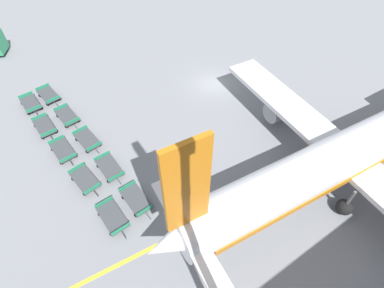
{
  "coord_description": "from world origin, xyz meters",
  "views": [
    {
      "loc": [
        22.37,
        -17.55,
        21.29
      ],
      "look_at": [
        7.23,
        -7.62,
        1.06
      ],
      "focal_mm": 28.0,
      "sensor_mm": 36.0,
      "label": 1
    }
  ],
  "objects": [
    {
      "name": "baggage_dolly_row_mid_a_col_b",
      "position": [
        -3.39,
        -15.87,
        0.48
      ],
      "size": [
        3.67,
        1.88,
        0.92
      ],
      "color": "#424449",
      "rests_on": "ground_plane"
    },
    {
      "name": "airplane",
      "position": [
        16.58,
        1.82,
        3.45
      ],
      "size": [
        29.58,
        36.29,
        12.18
      ],
      "color": "white",
      "rests_on": "ground_plane"
    },
    {
      "name": "baggage_dolly_row_near_col_a",
      "position": [
        -7.44,
        -18.52,
        0.48
      ],
      "size": [
        3.65,
        1.8,
        0.92
      ],
      "color": "#424449",
      "rests_on": "ground_plane"
    },
    {
      "name": "baggage_dolly_row_mid_a_col_a",
      "position": [
        -7.85,
        -16.52,
        0.48
      ],
      "size": [
        3.68,
        1.93,
        0.92
      ],
      "color": "#424449",
      "rests_on": "ground_plane"
    },
    {
      "name": "baggage_dolly_row_mid_a_col_e",
      "position": [
        9.35,
        -14.34,
        0.48
      ],
      "size": [
        3.65,
        1.8,
        0.92
      ],
      "color": "#424449",
      "rests_on": "ground_plane"
    },
    {
      "name": "stand_guidance_stripe",
      "position": [
        14.12,
        -5.78,
        0.0
      ],
      "size": [
        3.28,
        35.51,
        0.01
      ],
      "color": "yellow",
      "rests_on": "ground_plane"
    },
    {
      "name": "baggage_dolly_row_mid_a_col_d",
      "position": [
        5.17,
        -14.87,
        0.48
      ],
      "size": [
        3.65,
        1.77,
        0.92
      ],
      "color": "#424449",
      "rests_on": "ground_plane"
    },
    {
      "name": "baggage_dolly_row_near_col_e",
      "position": [
        9.75,
        -16.55,
        0.48
      ],
      "size": [
        3.65,
        1.77,
        0.92
      ],
      "color": "#424449",
      "rests_on": "ground_plane"
    },
    {
      "name": "baggage_dolly_row_mid_a_col_c",
      "position": [
        0.93,
        -15.31,
        0.48
      ],
      "size": [
        3.68,
        1.93,
        0.92
      ],
      "color": "#424449",
      "rests_on": "ground_plane"
    },
    {
      "name": "baggage_dolly_row_near_col_c",
      "position": [
        0.96,
        -17.66,
        0.48
      ],
      "size": [
        3.66,
        1.84,
        0.92
      ],
      "color": "#424449",
      "rests_on": "ground_plane"
    },
    {
      "name": "baggage_dolly_row_near_col_b",
      "position": [
        -3.11,
        -18.21,
        0.48
      ],
      "size": [
        3.65,
        1.79,
        0.92
      ],
      "color": "#424449",
      "rests_on": "ground_plane"
    },
    {
      "name": "baggage_dolly_row_near_col_d",
      "position": [
        5.23,
        -17.1,
        0.48
      ],
      "size": [
        3.68,
        1.94,
        0.92
      ],
      "color": "#424449",
      "rests_on": "ground_plane"
    },
    {
      "name": "ground_plane",
      "position": [
        0.0,
        0.0,
        0.0
      ],
      "size": [
        500.0,
        500.0,
        0.0
      ],
      "primitive_type": "plane",
      "color": "gray"
    }
  ]
}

